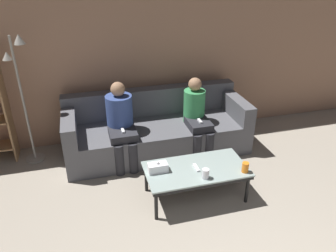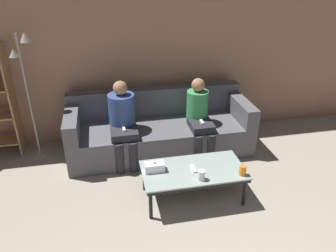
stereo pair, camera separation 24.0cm
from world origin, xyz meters
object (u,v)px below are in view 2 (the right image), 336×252
Objects in this scene: tissue_box at (155,167)px; game_remote at (193,169)px; cup_near_left at (243,170)px; coffee_table at (193,172)px; cup_near_right at (201,175)px; seated_person_mid_left at (199,116)px; couch at (159,130)px; seated_person_left_end at (123,120)px; standing_lamp at (28,84)px.

tissue_box is 1.47× the size of game_remote.
tissue_box reaches higher than cup_near_left.
coffee_table is 0.23m from cup_near_right.
cup_near_left is 0.11× the size of seated_person_mid_left.
cup_near_left is at bearing -1.09° from cup_near_right.
cup_near_right is 0.76× the size of game_remote.
game_remote is (0.18, -1.21, 0.10)m from couch.
seated_person_mid_left is (1.06, -0.02, -0.03)m from seated_person_left_end.
coffee_table is at bearing 99.11° from cup_near_right.
tissue_box is 2.06m from standing_lamp.
cup_near_right reaches higher than coffee_table.
game_remote is (-0.03, 0.20, -0.05)m from cup_near_right.
cup_near_right is 0.21m from game_remote.
seated_person_mid_left is (0.32, 1.19, 0.12)m from cup_near_right.
cup_near_right reaches higher than game_remote.
seated_person_left_end is at bearing 134.81° from cup_near_left.
cup_near_left is at bearing -22.66° from game_remote.
seated_person_left_end is (-0.71, 1.01, 0.20)m from game_remote.
tissue_box is 0.13× the size of standing_lamp.
tissue_box is (-0.26, -1.14, 0.14)m from couch.
game_remote is (-0.00, 0.00, 0.05)m from coffee_table.
standing_lamp is (-2.40, 1.59, 0.61)m from cup_near_left.
cup_near_right is at bearing -81.54° from couch.
game_remote is at bearing -109.71° from seated_person_mid_left.
game_remote is (-0.50, 0.21, -0.05)m from cup_near_left.
seated_person_left_end is at bearing 125.03° from coffee_table.
couch is 0.64m from seated_person_left_end.
standing_lamp is at bearing 137.80° from tissue_box.
standing_lamp is at bearing 143.87° from game_remote.
coffee_table is 0.68× the size of standing_lamp.
cup_near_left is (0.50, -0.21, 0.10)m from coffee_table.
cup_near_right is at bearing -29.32° from tissue_box.
cup_near_left is 0.80× the size of game_remote.
couch is 2.37× the size of seated_person_mid_left.
cup_near_right is at bearing 178.91° from cup_near_left.
cup_near_right is (-0.47, 0.01, -0.00)m from cup_near_left.
tissue_box is (-0.94, 0.27, -0.01)m from cup_near_left.
standing_lamp is (-1.93, 1.58, 0.61)m from cup_near_right.
standing_lamp is (-1.89, 1.38, 0.66)m from game_remote.
seated_person_left_end is at bearing 121.43° from cup_near_right.
standing_lamp reaches higher than tissue_box.
game_remote is 1.06m from seated_person_mid_left.
tissue_box is at bearing -42.20° from standing_lamp.
cup_near_right is at bearing -58.57° from seated_person_left_end.
cup_near_right is 1.24m from seated_person_mid_left.
coffee_table is 9.83× the size of cup_near_left.
standing_lamp reaches higher than coffee_table.
cup_near_left reaches higher than coffee_table.
seated_person_left_end reaches higher than coffee_table.
cup_near_left is 0.07× the size of standing_lamp.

